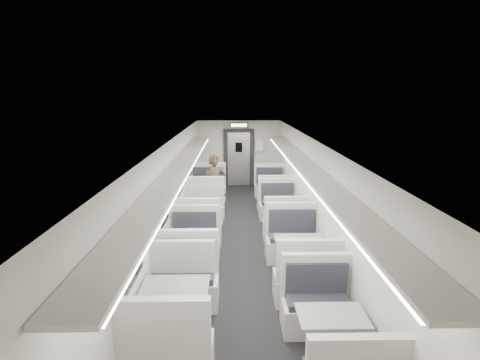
{
  "coord_description": "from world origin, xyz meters",
  "views": [
    {
      "loc": [
        -0.19,
        -7.56,
        3.33
      ],
      "look_at": [
        -0.03,
        1.88,
        1.15
      ],
      "focal_mm": 28.0,
      "sensor_mm": 36.0,
      "label": 1
    }
  ],
  "objects_px": {
    "passenger": "(215,185)",
    "booth_right_c": "(299,258)",
    "booth_left_c": "(190,258)",
    "booth_right_a": "(272,191)",
    "booth_left_d": "(176,311)",
    "exit_sign": "(239,125)",
    "booth_left_b": "(201,217)",
    "vestibule_door": "(239,158)",
    "booth_right_b": "(281,214)",
    "booth_right_d": "(331,340)",
    "booth_left_a": "(207,195)"
  },
  "relations": [
    {
      "from": "booth_left_c",
      "to": "passenger",
      "type": "xyz_separation_m",
      "value": [
        0.29,
        3.64,
        0.49
      ]
    },
    {
      "from": "booth_left_b",
      "to": "booth_right_c",
      "type": "bearing_deg",
      "value": -50.58
    },
    {
      "from": "booth_left_d",
      "to": "vestibule_door",
      "type": "distance_m",
      "value": 8.91
    },
    {
      "from": "booth_left_c",
      "to": "booth_right_b",
      "type": "bearing_deg",
      "value": 51.99
    },
    {
      "from": "booth_right_c",
      "to": "booth_left_b",
      "type": "bearing_deg",
      "value": 129.42
    },
    {
      "from": "booth_left_a",
      "to": "booth_right_d",
      "type": "bearing_deg",
      "value": -73.36
    },
    {
      "from": "exit_sign",
      "to": "booth_left_c",
      "type": "bearing_deg",
      "value": -98.68
    },
    {
      "from": "booth_right_d",
      "to": "exit_sign",
      "type": "height_order",
      "value": "exit_sign"
    },
    {
      "from": "booth_right_b",
      "to": "vestibule_door",
      "type": "xyz_separation_m",
      "value": [
        -1.0,
        4.48,
        0.68
      ]
    },
    {
      "from": "booth_right_c",
      "to": "vestibule_door",
      "type": "xyz_separation_m",
      "value": [
        -1.0,
        7.14,
        0.65
      ]
    },
    {
      "from": "booth_left_d",
      "to": "vestibule_door",
      "type": "relative_size",
      "value": 1.07
    },
    {
      "from": "booth_left_c",
      "to": "passenger",
      "type": "relative_size",
      "value": 1.19
    },
    {
      "from": "booth_left_b",
      "to": "booth_right_a",
      "type": "height_order",
      "value": "booth_left_b"
    },
    {
      "from": "booth_left_a",
      "to": "exit_sign",
      "type": "xyz_separation_m",
      "value": [
        1.0,
        2.27,
        1.88
      ]
    },
    {
      "from": "booth_left_a",
      "to": "booth_left_b",
      "type": "bearing_deg",
      "value": -90.0
    },
    {
      "from": "booth_left_d",
      "to": "booth_right_b",
      "type": "height_order",
      "value": "booth_left_d"
    },
    {
      "from": "booth_left_d",
      "to": "booth_right_b",
      "type": "distance_m",
      "value": 4.78
    },
    {
      "from": "booth_left_b",
      "to": "booth_right_b",
      "type": "distance_m",
      "value": 2.01
    },
    {
      "from": "booth_right_a",
      "to": "booth_right_c",
      "type": "bearing_deg",
      "value": -90.0
    },
    {
      "from": "booth_left_c",
      "to": "vestibule_door",
      "type": "distance_m",
      "value": 7.14
    },
    {
      "from": "booth_left_b",
      "to": "booth_left_d",
      "type": "xyz_separation_m",
      "value": [
        0.0,
        -4.13,
        0.02
      ]
    },
    {
      "from": "booth_left_b",
      "to": "booth_right_b",
      "type": "relative_size",
      "value": 1.04
    },
    {
      "from": "booth_left_a",
      "to": "booth_left_d",
      "type": "distance_m",
      "value": 6.07
    },
    {
      "from": "booth_left_c",
      "to": "booth_left_d",
      "type": "distance_m",
      "value": 1.79
    },
    {
      "from": "booth_left_d",
      "to": "exit_sign",
      "type": "height_order",
      "value": "exit_sign"
    },
    {
      "from": "booth_left_d",
      "to": "booth_right_a",
      "type": "xyz_separation_m",
      "value": [
        2.0,
        6.61,
        -0.04
      ]
    },
    {
      "from": "booth_left_c",
      "to": "exit_sign",
      "type": "distance_m",
      "value": 6.9
    },
    {
      "from": "booth_right_a",
      "to": "booth_right_b",
      "type": "bearing_deg",
      "value": -90.0
    },
    {
      "from": "booth_right_d",
      "to": "booth_left_c",
      "type": "bearing_deg",
      "value": 129.73
    },
    {
      "from": "booth_left_a",
      "to": "booth_left_c",
      "type": "xyz_separation_m",
      "value": [
        0.0,
        -4.28,
        -0.03
      ]
    },
    {
      "from": "booth_right_c",
      "to": "booth_right_d",
      "type": "distance_m",
      "value": 2.31
    },
    {
      "from": "booth_right_b",
      "to": "booth_left_c",
      "type": "bearing_deg",
      "value": -128.01
    },
    {
      "from": "booth_left_c",
      "to": "booth_right_a",
      "type": "distance_m",
      "value": 5.22
    },
    {
      "from": "booth_left_b",
      "to": "vestibule_door",
      "type": "relative_size",
      "value": 1.01
    },
    {
      "from": "passenger",
      "to": "booth_right_a",
      "type": "bearing_deg",
      "value": 26.67
    },
    {
      "from": "booth_left_a",
      "to": "booth_left_d",
      "type": "xyz_separation_m",
      "value": [
        0.0,
        -6.07,
        0.0
      ]
    },
    {
      "from": "booth_left_c",
      "to": "booth_right_b",
      "type": "relative_size",
      "value": 1.01
    },
    {
      "from": "booth_left_c",
      "to": "booth_right_c",
      "type": "xyz_separation_m",
      "value": [
        2.0,
        -0.1,
        0.02
      ]
    },
    {
      "from": "booth_left_b",
      "to": "booth_right_b",
      "type": "xyz_separation_m",
      "value": [
        2.0,
        0.22,
        -0.02
      ]
    },
    {
      "from": "booth_left_d",
      "to": "booth_right_b",
      "type": "xyz_separation_m",
      "value": [
        2.0,
        4.35,
        -0.04
      ]
    },
    {
      "from": "booth_right_b",
      "to": "passenger",
      "type": "distance_m",
      "value": 2.08
    },
    {
      "from": "booth_right_d",
      "to": "booth_right_a",
      "type": "bearing_deg",
      "value": 90.0
    },
    {
      "from": "passenger",
      "to": "booth_right_c",
      "type": "bearing_deg",
      "value": -73.41
    },
    {
      "from": "booth_left_b",
      "to": "booth_right_b",
      "type": "bearing_deg",
      "value": 6.3
    },
    {
      "from": "booth_left_a",
      "to": "booth_right_c",
      "type": "relative_size",
      "value": 1.03
    },
    {
      "from": "booth_left_b",
      "to": "booth_right_c",
      "type": "height_order",
      "value": "booth_right_c"
    },
    {
      "from": "vestibule_door",
      "to": "exit_sign",
      "type": "distance_m",
      "value": 1.33
    },
    {
      "from": "booth_right_c",
      "to": "booth_left_c",
      "type": "bearing_deg",
      "value": 177.27
    },
    {
      "from": "booth_left_d",
      "to": "booth_right_c",
      "type": "bearing_deg",
      "value": 40.23
    },
    {
      "from": "booth_right_a",
      "to": "vestibule_door",
      "type": "height_order",
      "value": "vestibule_door"
    }
  ]
}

